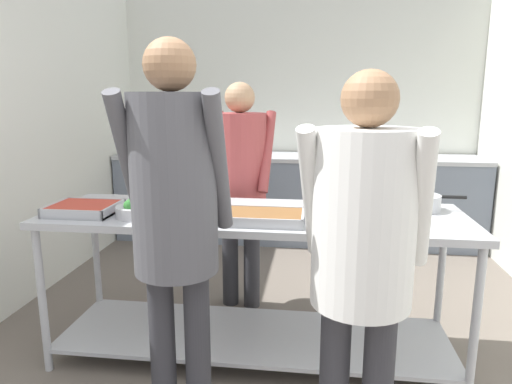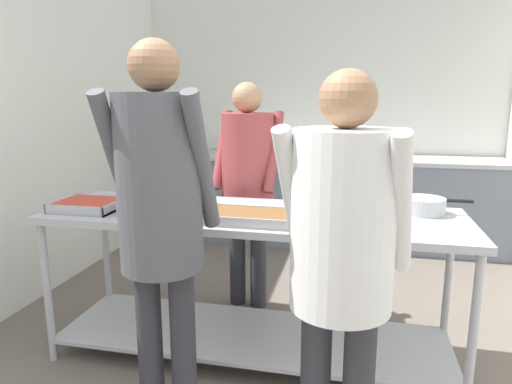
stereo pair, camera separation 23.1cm
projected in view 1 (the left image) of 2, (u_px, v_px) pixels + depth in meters
name	position (u px, v px, depth m)	size (l,w,h in m)	color
wall_rear	(298.00, 115.00, 5.09)	(3.97, 0.06, 2.65)	silver
wall_left	(21.00, 125.00, 3.36)	(0.06, 4.19, 2.65)	silver
back_counter	(295.00, 198.00, 4.91)	(3.81, 0.65, 0.92)	slate
serving_counter	(254.00, 260.00, 2.65)	(2.38, 0.74, 0.88)	#ADAFB5
serving_tray_roast	(84.00, 209.00, 2.58)	(0.36, 0.31, 0.05)	#ADAFB5
broccoli_bowl	(137.00, 210.00, 2.50)	(0.23, 0.23, 0.11)	#B2B2B7
plate_stack	(194.00, 206.00, 2.64)	(0.25, 0.25, 0.06)	white
serving_tray_greens	(258.00, 217.00, 2.40)	(0.48, 0.28, 0.05)	#ADAFB5
serving_tray_vegetables	(348.00, 213.00, 2.49)	(0.40, 0.30, 0.05)	#ADAFB5
sauce_pan	(419.00, 202.00, 2.65)	(0.38, 0.24, 0.09)	#ADAFB5
guest_serving_left	(175.00, 205.00, 1.89)	(0.45, 0.35, 1.76)	#2D2D33
guest_serving_right	(363.00, 240.00, 1.74)	(0.53, 0.40, 1.63)	#2D2D33
cook_behind_counter	(240.00, 173.00, 3.23)	(0.50, 0.37, 1.63)	#2D2D33
water_bottle	(184.00, 143.00, 4.88)	(0.07, 0.07, 0.26)	silver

